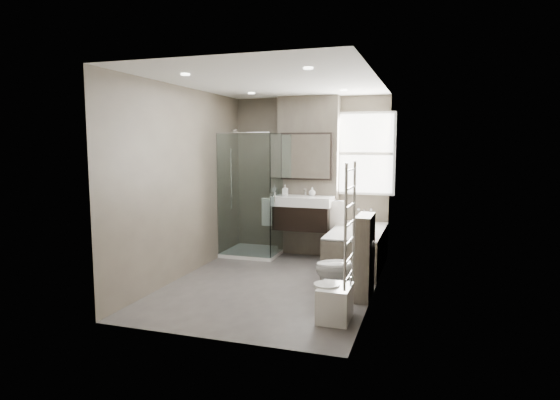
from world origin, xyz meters
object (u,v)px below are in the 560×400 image
at_px(toilet, 344,268).
at_px(bidet, 334,302).
at_px(vanity, 303,212).
at_px(bathtub, 357,247).

height_order(toilet, bidet, toilet).
height_order(vanity, toilet, vanity).
bearing_deg(bidet, toilet, 93.26).
relative_size(vanity, bidet, 2.00).
height_order(vanity, bathtub, vanity).
distance_m(bathtub, bidet, 2.16).
relative_size(bathtub, bidet, 3.38).
xyz_separation_m(toilet, bidet, (0.04, -0.79, -0.16)).
distance_m(toilet, bidet, 0.80).
height_order(bathtub, bidet, bathtub).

